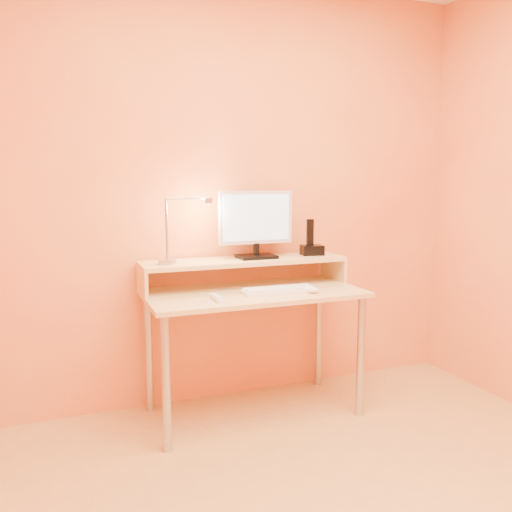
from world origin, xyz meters
name	(u,v)px	position (x,y,z in m)	size (l,w,h in m)	color
wall_back	(234,194)	(0.00, 1.50, 1.25)	(3.00, 0.04, 2.50)	#E9924F
desk_leg_fl	(166,384)	(-0.55, 0.93, 0.35)	(0.04, 0.04, 0.69)	#B0B0B0
desk_leg_fr	(361,357)	(0.55, 0.93, 0.35)	(0.04, 0.04, 0.69)	#B0B0B0
desk_leg_bl	(149,353)	(-0.55, 1.43, 0.35)	(0.04, 0.04, 0.69)	#B0B0B0
desk_leg_br	(319,333)	(0.55, 1.43, 0.35)	(0.04, 0.04, 0.69)	#B0B0B0
desk_lower	(253,293)	(0.00, 1.18, 0.71)	(1.20, 0.60, 0.03)	#DCB483
shelf_riser_left	(142,281)	(-0.59, 1.33, 0.79)	(0.02, 0.30, 0.14)	#DCB483
shelf_riser_right	(333,268)	(0.59, 1.33, 0.79)	(0.02, 0.30, 0.14)	#DCB483
desk_shelf	(244,261)	(0.00, 1.33, 0.87)	(1.20, 0.30, 0.03)	#DCB483
monitor_foot	(256,257)	(0.08, 1.33, 0.89)	(0.22, 0.16, 0.02)	black
monitor_neck	(256,249)	(0.08, 1.33, 0.93)	(0.04, 0.04, 0.07)	black
monitor_panel	(256,217)	(0.08, 1.34, 1.12)	(0.45, 0.04, 0.31)	silver
monitor_back	(254,217)	(0.08, 1.36, 1.12)	(0.41, 0.01, 0.26)	black
monitor_screen	(257,218)	(0.08, 1.32, 1.12)	(0.41, 0.00, 0.27)	#ABD8FB
lamp_base	(167,262)	(-0.46, 1.30, 0.89)	(0.10, 0.10, 0.03)	#B0B0B0
lamp_post	(167,229)	(-0.46, 1.30, 1.07)	(0.01, 0.01, 0.33)	#B0B0B0
lamp_arm	(188,198)	(-0.34, 1.30, 1.24)	(0.01, 0.01, 0.24)	#B0B0B0
lamp_head	(209,201)	(-0.22, 1.30, 1.22)	(0.04, 0.04, 0.03)	#B0B0B0
lamp_bulb	(209,204)	(-0.22, 1.30, 1.20)	(0.03, 0.03, 0.00)	#FFEAC6
phone_dock	(312,250)	(0.44, 1.33, 0.91)	(0.13, 0.10, 0.06)	black
phone_handset	(310,232)	(0.43, 1.33, 1.02)	(0.04, 0.03, 0.16)	black
phone_led	(323,251)	(0.49, 1.28, 0.91)	(0.01, 0.00, 0.04)	#177BFC
keyboard	(279,291)	(0.11, 1.07, 0.73)	(0.41, 0.13, 0.02)	silver
mouse	(309,289)	(0.27, 1.03, 0.74)	(0.07, 0.12, 0.04)	silver
remote_control	(217,299)	(-0.26, 1.03, 0.73)	(0.04, 0.16, 0.02)	silver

